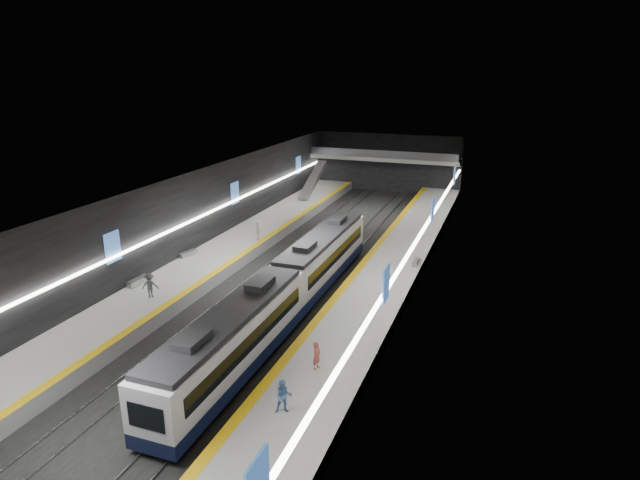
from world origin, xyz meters
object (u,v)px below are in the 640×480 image
at_px(escalator, 313,180).
at_px(bench_right_far, 416,262).
at_px(passenger_right_a, 317,356).
at_px(train, 285,290).
at_px(passenger_left_b, 150,286).
at_px(passenger_right_b, 283,397).
at_px(passenger_left_a, 258,231).
at_px(bench_left_far, 188,254).
at_px(bench_left_near, 138,282).

xyz_separation_m(escalator, bench_right_far, (17.00, -20.82, -1.70)).
xyz_separation_m(escalator, passenger_right_a, (14.80, -38.73, -1.11)).
bearing_deg(train, passenger_left_b, -168.45).
distance_m(train, passenger_right_b, 11.93).
bearing_deg(escalator, passenger_left_b, -89.34).
xyz_separation_m(passenger_right_b, passenger_left_a, (-13.02, 23.65, -0.01)).
bearing_deg(bench_left_far, passenger_right_b, -32.22).
bearing_deg(bench_left_far, passenger_left_b, -60.11).
xyz_separation_m(train, bench_left_near, (-12.00, -0.33, -0.96)).
height_order(bench_right_far, passenger_left_a, passenger_left_a).
bearing_deg(bench_right_far, passenger_right_a, -96.33).
distance_m(train, passenger_right_a, 8.31).
bearing_deg(passenger_left_a, passenger_left_b, -24.67).
bearing_deg(bench_left_near, passenger_left_a, 77.88).
xyz_separation_m(train, escalator, (-10.00, 31.96, 0.70)).
bearing_deg(passenger_right_a, escalator, 34.12).
distance_m(bench_left_far, bench_right_far, 19.58).
relative_size(bench_left_near, passenger_left_a, 1.15).
xyz_separation_m(bench_right_far, passenger_right_b, (-2.32, -22.10, 0.67)).
bearing_deg(passenger_right_b, bench_left_far, 107.84).
distance_m(train, bench_left_near, 12.04).
bearing_deg(passenger_right_b, passenger_left_a, 92.88).
relative_size(train, passenger_left_a, 17.59).
relative_size(bench_left_far, passenger_right_a, 1.11).
relative_size(passenger_right_a, passenger_left_b, 0.87).
height_order(escalator, bench_right_far, escalator).
xyz_separation_m(escalator, bench_left_far, (-2.00, -25.54, -1.69)).
bearing_deg(passenger_left_b, bench_right_far, -166.58).
xyz_separation_m(escalator, passenger_left_a, (1.66, -19.28, -1.05)).
bearing_deg(bench_left_near, escalator, 90.04).
xyz_separation_m(train, passenger_left_b, (-9.61, -1.96, -0.29)).
bearing_deg(passenger_left_b, escalator, -114.17).
distance_m(escalator, bench_left_far, 25.67).
distance_m(bench_left_near, bench_left_far, 6.75).
bearing_deg(passenger_right_a, passenger_left_a, 47.26).
distance_m(bench_left_near, passenger_right_b, 19.79).
height_order(train, bench_left_near, train).
xyz_separation_m(bench_left_far, passenger_left_a, (3.66, 6.26, 0.64)).
bearing_deg(passenger_left_b, bench_left_near, -59.23).
relative_size(escalator, passenger_left_b, 4.40).
relative_size(train, passenger_left_b, 16.53).
relative_size(passenger_right_a, passenger_right_b, 0.91).
relative_size(bench_left_far, bench_right_far, 1.09).
relative_size(bench_left_far, passenger_left_b, 0.96).
distance_m(bench_left_near, bench_right_far, 22.19).
height_order(bench_right_far, passenger_right_b, passenger_right_b).
distance_m(bench_right_far, passenger_left_b, 21.16).
height_order(train, passenger_right_b, train).
height_order(passenger_right_b, passenger_left_b, passenger_left_b).
relative_size(bench_left_far, passenger_right_b, 1.01).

